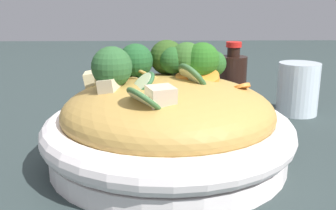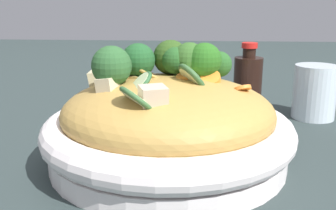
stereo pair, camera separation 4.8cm
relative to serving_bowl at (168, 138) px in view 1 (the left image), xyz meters
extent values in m
plane|color=#2A3535|center=(0.00, 0.00, -0.03)|extent=(3.00, 3.00, 0.00)
cylinder|color=white|center=(0.00, 0.00, -0.02)|extent=(0.30, 0.30, 0.02)
torus|color=white|center=(0.00, 0.00, 0.01)|extent=(0.31, 0.31, 0.04)
ellipsoid|color=#B08741|center=(0.00, 0.00, 0.03)|extent=(0.26, 0.26, 0.08)
torus|color=#AD8948|center=(0.01, -0.05, 0.06)|extent=(0.07, 0.07, 0.03)
torus|color=#AC874A|center=(-0.01, 0.02, 0.05)|extent=(0.07, 0.07, 0.01)
torus|color=#B08A3F|center=(-0.03, -0.02, 0.08)|extent=(0.07, 0.07, 0.03)
torus|color=#B2853B|center=(-0.05, 0.02, 0.06)|extent=(0.06, 0.06, 0.02)
cone|color=#9ABC76|center=(-0.03, -0.04, 0.07)|extent=(0.02, 0.02, 0.01)
sphere|color=#1F5026|center=(-0.03, -0.04, 0.09)|extent=(0.05, 0.05, 0.04)
cone|color=#99C173|center=(-0.03, 0.03, 0.07)|extent=(0.02, 0.02, 0.02)
sphere|color=#315C24|center=(-0.03, 0.03, 0.10)|extent=(0.06, 0.06, 0.04)
cone|color=#A4BD75|center=(-0.03, 0.01, 0.07)|extent=(0.02, 0.02, 0.02)
sphere|color=#235322|center=(-0.03, 0.01, 0.09)|extent=(0.05, 0.05, 0.03)
cone|color=#9BC074|center=(-0.02, 0.04, 0.07)|extent=(0.02, 0.03, 0.02)
sphere|color=#265F1C|center=(-0.02, 0.04, 0.10)|extent=(0.05, 0.05, 0.04)
cone|color=#98C27A|center=(-0.07, 0.07, 0.06)|extent=(0.02, 0.02, 0.02)
sphere|color=#265823|center=(-0.07, 0.07, 0.08)|extent=(0.04, 0.04, 0.04)
cone|color=#99C074|center=(0.01, -0.07, 0.07)|extent=(0.02, 0.02, 0.01)
sphere|color=#2A582C|center=(0.01, -0.07, 0.09)|extent=(0.06, 0.06, 0.05)
cone|color=#9EC373|center=(-0.05, 0.00, 0.07)|extent=(0.03, 0.02, 0.01)
sphere|color=#2C4C1B|center=(-0.05, 0.00, 0.10)|extent=(0.06, 0.06, 0.05)
cylinder|color=orange|center=(-0.01, 0.05, 0.08)|extent=(0.03, 0.03, 0.02)
cylinder|color=orange|center=(-0.01, 0.02, 0.08)|extent=(0.03, 0.03, 0.01)
cylinder|color=orange|center=(0.01, 0.09, 0.07)|extent=(0.03, 0.03, 0.01)
cylinder|color=beige|center=(0.08, -0.03, 0.07)|extent=(0.05, 0.05, 0.03)
torus|color=#376132|center=(0.08, -0.03, 0.07)|extent=(0.06, 0.05, 0.03)
cylinder|color=beige|center=(0.01, 0.03, 0.08)|extent=(0.05, 0.04, 0.03)
torus|color=#355C30|center=(0.01, 0.03, 0.08)|extent=(0.06, 0.05, 0.04)
cylinder|color=beige|center=(-0.03, -0.06, 0.07)|extent=(0.04, 0.04, 0.02)
torus|color=#2E622D|center=(-0.03, -0.06, 0.07)|extent=(0.05, 0.05, 0.02)
cylinder|color=beige|center=(0.03, -0.03, 0.08)|extent=(0.04, 0.03, 0.02)
torus|color=#2C5C32|center=(0.03, -0.03, 0.08)|extent=(0.04, 0.04, 0.03)
cube|color=beige|center=(-0.05, -0.09, 0.07)|extent=(0.03, 0.04, 0.03)
cube|color=beige|center=(-0.04, -0.08, 0.07)|extent=(0.04, 0.04, 0.02)
cube|color=beige|center=(0.03, -0.07, 0.07)|extent=(0.03, 0.03, 0.02)
cube|color=beige|center=(0.08, -0.01, 0.07)|extent=(0.03, 0.03, 0.02)
cylinder|color=black|center=(-0.26, 0.13, 0.02)|extent=(0.05, 0.05, 0.10)
cylinder|color=black|center=(-0.26, 0.13, 0.08)|extent=(0.02, 0.02, 0.02)
cylinder|color=red|center=(-0.26, 0.13, 0.09)|extent=(0.03, 0.03, 0.01)
cylinder|color=silver|center=(-0.21, 0.24, 0.02)|extent=(0.07, 0.07, 0.09)
camera|label=1|loc=(0.47, -0.01, 0.17)|focal=41.63mm
camera|label=2|loc=(0.47, 0.03, 0.17)|focal=41.63mm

